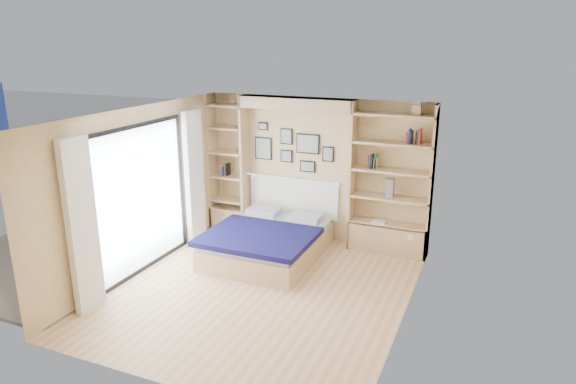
% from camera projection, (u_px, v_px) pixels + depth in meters
% --- Properties ---
extents(ground, '(4.50, 4.50, 0.00)m').
position_uv_depth(ground, '(261.00, 291.00, 7.29)').
color(ground, '#E0B684').
rests_on(ground, ground).
extents(room_shell, '(4.50, 4.50, 4.50)m').
position_uv_depth(room_shell, '(279.00, 188.00, 8.47)').
color(room_shell, '#E1C587').
rests_on(room_shell, ground).
extents(bed, '(1.69, 2.15, 1.07)m').
position_uv_depth(bed, '(268.00, 241.00, 8.37)').
color(bed, '#D6B483').
rests_on(bed, ground).
extents(photo_gallery, '(1.48, 0.02, 0.82)m').
position_uv_depth(photo_gallery, '(292.00, 148.00, 8.96)').
color(photo_gallery, black).
rests_on(photo_gallery, ground).
extents(reading_lamps, '(1.92, 0.12, 0.15)m').
position_uv_depth(reading_lamps, '(295.00, 180.00, 8.85)').
color(reading_lamps, silver).
rests_on(reading_lamps, ground).
extents(shelf_decor, '(3.52, 0.23, 2.03)m').
position_uv_depth(shelf_decor, '(377.00, 152.00, 8.22)').
color(shelf_decor, '#9E3116').
rests_on(shelf_decor, ground).
extents(deck, '(3.20, 4.00, 0.05)m').
position_uv_depth(deck, '(68.00, 251.00, 8.63)').
color(deck, '#675B4C').
rests_on(deck, ground).
extents(deck_chair, '(0.65, 0.92, 0.85)m').
position_uv_depth(deck_chair, '(115.00, 228.00, 8.53)').
color(deck_chair, tan).
rests_on(deck_chair, ground).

